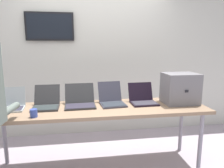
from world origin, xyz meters
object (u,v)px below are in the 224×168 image
object	(u,v)px
coffee_mug	(34,113)
laptop_station_0	(9,104)
laptop_station_2	(80,101)
laptop_station_4	(143,99)
laptop_station_3	(112,99)
laptop_station_1	(46,103)
equipment_box	(180,88)
workbench	(100,112)

from	to	relation	value
coffee_mug	laptop_station_0	bearing A→B (deg)	136.78
laptop_station_2	laptop_station_4	xyz separation A→B (m)	(0.81, -0.00, -0.00)
coffee_mug	laptop_station_3	bearing A→B (deg)	22.85
laptop_station_1	laptop_station_3	size ratio (longest dim) A/B	0.97
coffee_mug	laptop_station_1	bearing A→B (deg)	78.51
equipment_box	laptop_station_1	xyz separation A→B (m)	(-1.69, 0.06, -0.14)
equipment_box	laptop_station_3	size ratio (longest dim) A/B	1.06
workbench	laptop_station_4	xyz separation A→B (m)	(0.57, 0.11, 0.11)
laptop_station_1	laptop_station_3	distance (m)	0.81
laptop_station_4	coffee_mug	size ratio (longest dim) A/B	4.05
laptop_station_0	laptop_station_1	xyz separation A→B (m)	(0.42, 0.02, 0.00)
laptop_station_0	laptop_station_3	world-z (taller)	laptop_station_3
laptop_station_0	laptop_station_4	xyz separation A→B (m)	(1.64, 0.03, 0.00)
workbench	laptop_station_0	world-z (taller)	laptop_station_0
laptop_station_3	laptop_station_1	bearing A→B (deg)	-178.37
workbench	equipment_box	xyz separation A→B (m)	(1.05, 0.03, 0.25)
equipment_box	coffee_mug	distance (m)	1.79
workbench	laptop_station_4	size ratio (longest dim) A/B	7.55
equipment_box	coffee_mug	size ratio (longest dim) A/B	4.95
laptop_station_2	coffee_mug	xyz separation A→B (m)	(-0.48, -0.36, -0.02)
laptop_station_2	equipment_box	bearing A→B (deg)	-3.49
laptop_station_3	coffee_mug	xyz separation A→B (m)	(-0.88, -0.37, -0.02)
equipment_box	laptop_station_1	world-z (taller)	equipment_box
laptop_station_1	coffee_mug	size ratio (longest dim) A/B	4.54
laptop_station_3	coffee_mug	size ratio (longest dim) A/B	4.68
laptop_station_2	laptop_station_3	size ratio (longest dim) A/B	1.02
workbench	laptop_station_3	world-z (taller)	laptop_station_3
laptop_station_1	laptop_station_3	bearing A→B (deg)	1.63
laptop_station_2	laptop_station_3	xyz separation A→B (m)	(0.40, 0.01, 0.00)
laptop_station_1	laptop_station_4	world-z (taller)	laptop_station_4
equipment_box	laptop_station_0	xyz separation A→B (m)	(-2.11, 0.05, -0.14)
workbench	laptop_station_2	distance (m)	0.28
equipment_box	laptop_station_2	distance (m)	1.29
laptop_station_4	laptop_station_2	bearing A→B (deg)	179.66
laptop_station_1	laptop_station_3	xyz separation A→B (m)	(0.81, 0.02, 0.00)
laptop_station_0	coffee_mug	xyz separation A→B (m)	(0.35, -0.33, -0.01)
laptop_station_2	laptop_station_1	bearing A→B (deg)	-178.07
workbench	laptop_station_1	size ratio (longest dim) A/B	6.74
laptop_station_1	workbench	bearing A→B (deg)	-8.69
equipment_box	laptop_station_3	xyz separation A→B (m)	(-0.88, 0.09, -0.13)
laptop_station_2	coffee_mug	size ratio (longest dim) A/B	4.77
equipment_box	laptop_station_2	world-z (taller)	equipment_box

